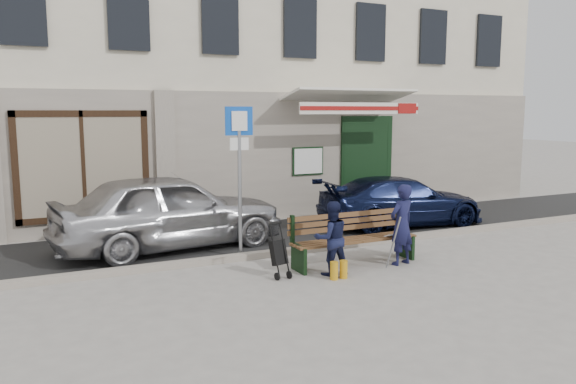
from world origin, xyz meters
TOP-DOWN VIEW (x-y plane):
  - ground at (0.00, 0.00)m, footprint 80.00×80.00m
  - asphalt_lane at (0.00, 3.10)m, footprint 60.00×3.20m
  - curb at (0.00, 1.50)m, footprint 60.00×0.18m
  - building at (0.01, 8.45)m, footprint 20.00×8.27m
  - car_silver at (-1.80, 2.94)m, footprint 4.73×2.40m
  - car_navy at (3.77, 2.85)m, footprint 4.22×2.06m
  - parking_sign at (-0.78, 1.69)m, footprint 0.52×0.08m
  - bench at (0.86, 0.38)m, footprint 2.40×1.17m
  - man at (1.66, 0.00)m, footprint 0.60×0.46m
  - woman at (0.21, -0.01)m, footprint 0.66×0.54m
  - stroller at (-0.64, 0.25)m, footprint 0.30×0.40m

SIDE VIEW (x-z plane):
  - ground at x=0.00m, z-range 0.00..0.00m
  - asphalt_lane at x=0.00m, z-range 0.00..0.01m
  - curb at x=0.00m, z-range 0.00..0.12m
  - stroller at x=-0.64m, z-range -0.05..0.84m
  - bench at x=0.86m, z-range -0.03..0.95m
  - car_navy at x=3.77m, z-range 0.00..1.18m
  - woman at x=0.21m, z-range 0.00..1.25m
  - man at x=1.66m, z-range 0.00..1.45m
  - car_silver at x=-1.80m, z-range 0.00..1.54m
  - parking_sign at x=-0.78m, z-range 0.49..3.31m
  - building at x=0.01m, z-range -0.03..9.97m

